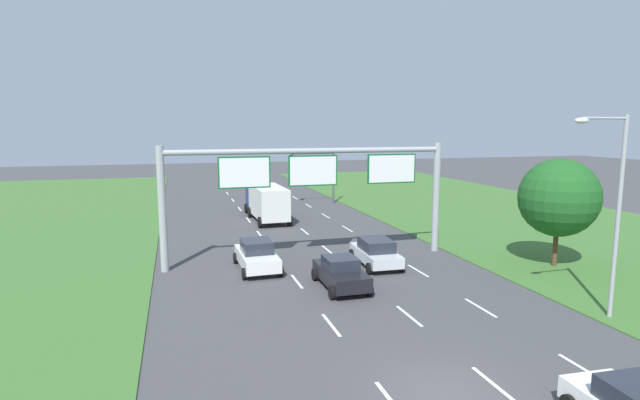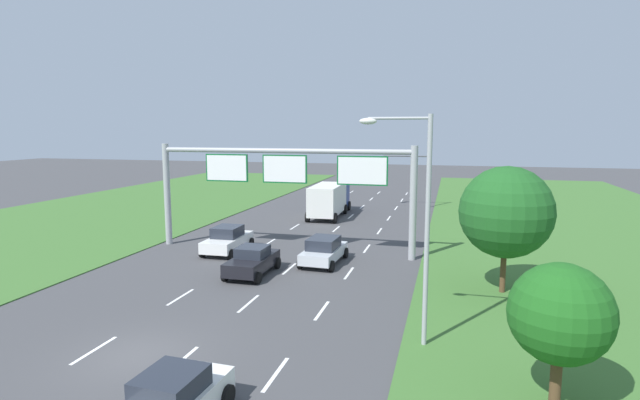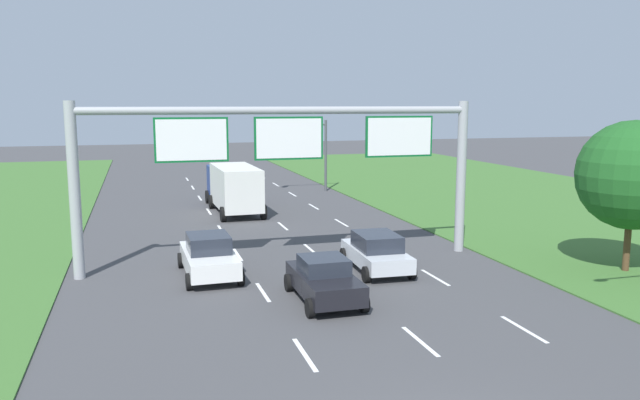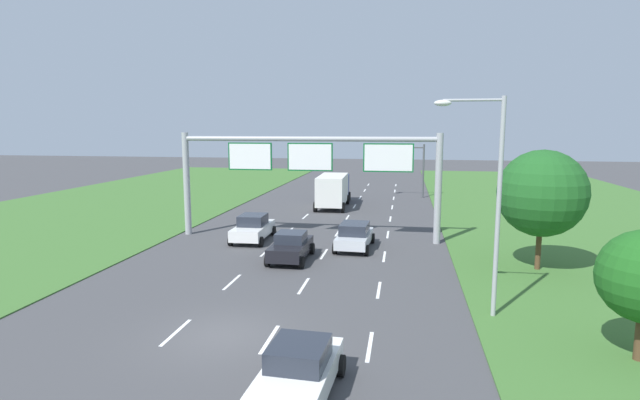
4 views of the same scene
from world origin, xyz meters
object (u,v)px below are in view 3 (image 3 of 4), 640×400
object	(u,v)px
sign_gantry	(289,150)
traffic_light_mast	(302,143)
roadside_tree_mid	(633,175)
car_far_ahead	(376,252)
car_near_red	(324,279)
car_lead_silver	(209,256)
box_truck	(233,186)

from	to	relation	value
sign_gantry	traffic_light_mast	world-z (taller)	sign_gantry
traffic_light_mast	roadside_tree_mid	xyz separation A→B (m)	(6.90, -26.46, 0.16)
car_far_ahead	sign_gantry	distance (m)	5.65
car_near_red	traffic_light_mast	xyz separation A→B (m)	(6.16, 26.64, 3.09)
sign_gantry	traffic_light_mast	xyz separation A→B (m)	(6.09, 21.18, -1.07)
car_far_ahead	roadside_tree_mid	world-z (taller)	roadside_tree_mid
car_far_ahead	traffic_light_mast	distance (m)	23.76
car_near_red	car_lead_silver	distance (m)	5.60
car_lead_silver	box_truck	distance (m)	15.30
roadside_tree_mid	box_truck	bearing A→B (deg)	125.02
car_lead_silver	car_near_red	bearing A→B (deg)	-52.26
car_lead_silver	car_far_ahead	distance (m)	6.86
car_near_red	roadside_tree_mid	xyz separation A→B (m)	(13.06, 0.18, 3.25)
car_far_ahead	car_near_red	bearing A→B (deg)	-132.33
car_lead_silver	sign_gantry	size ratio (longest dim) A/B	0.26
box_truck	sign_gantry	bearing A→B (deg)	-89.83
car_near_red	traffic_light_mast	bearing A→B (deg)	76.99
car_near_red	roadside_tree_mid	distance (m)	13.46
car_near_red	box_truck	size ratio (longest dim) A/B	0.49
box_truck	traffic_light_mast	distance (m)	10.06
box_truck	roadside_tree_mid	bearing A→B (deg)	-56.49
car_lead_silver	car_far_ahead	xyz separation A→B (m)	(6.77, -1.09, -0.02)
car_lead_silver	roadside_tree_mid	distance (m)	17.41
car_near_red	car_lead_silver	bearing A→B (deg)	129.14
sign_gantry	traffic_light_mast	size ratio (longest dim) A/B	3.08
traffic_light_mast	roadside_tree_mid	world-z (taller)	roadside_tree_mid
car_lead_silver	box_truck	bearing A→B (deg)	76.52
car_lead_silver	car_far_ahead	world-z (taller)	car_lead_silver
car_far_ahead	sign_gantry	bearing A→B (deg)	147.65
car_near_red	traffic_light_mast	size ratio (longest dim) A/B	0.74
car_lead_silver	traffic_light_mast	size ratio (longest dim) A/B	0.80
box_truck	traffic_light_mast	world-z (taller)	traffic_light_mast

